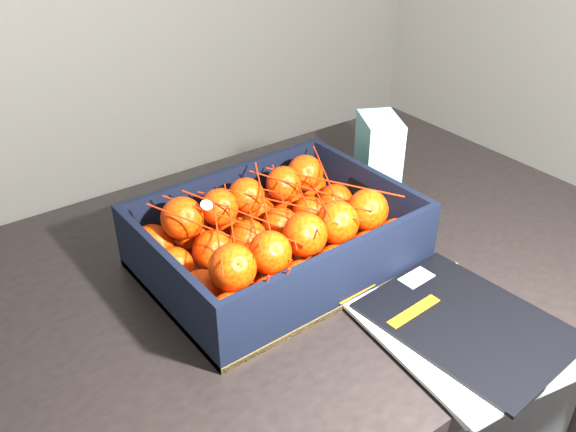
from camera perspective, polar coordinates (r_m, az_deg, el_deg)
table at (r=1.14m, az=1.62°, el=-7.28°), size 1.22×0.83×0.75m
magazine_stack at (r=0.94m, az=15.78°, el=-10.12°), size 0.26×0.36×0.02m
produce_crate at (r=1.03m, az=-1.02°, el=-2.85°), size 0.43×0.32×0.12m
clementine_heap at (r=1.01m, az=-1.10°, el=-1.72°), size 0.41×0.30×0.12m
mesh_net at (r=0.98m, az=-1.12°, el=0.64°), size 0.35×0.28×0.09m
retail_carton at (r=1.24m, az=8.39°, el=5.62°), size 0.11×0.13×0.16m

